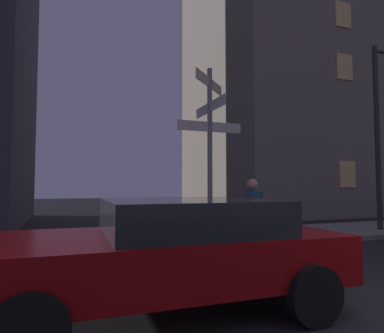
{
  "coord_description": "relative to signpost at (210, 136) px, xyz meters",
  "views": [
    {
      "loc": [
        -4.09,
        -2.22,
        1.47
      ],
      "look_at": [
        -1.14,
        5.59,
        1.95
      ],
      "focal_mm": 31.53,
      "sensor_mm": 36.0,
      "label": 1
    }
  ],
  "objects": [
    {
      "name": "sidewalk_kerb",
      "position": [
        0.84,
        0.86,
        -2.6
      ],
      "size": [
        40.0,
        2.73,
        0.14
      ],
      "primitive_type": "cube",
      "color": "gray",
      "rests_on": "ground_plane"
    },
    {
      "name": "signpost",
      "position": [
        0.0,
        0.0,
        0.0
      ],
      "size": [
        1.65,
        1.69,
        4.18
      ],
      "color": "gray",
      "rests_on": "sidewalk_kerb"
    },
    {
      "name": "car_far_oncoming",
      "position": [
        -2.04,
        -3.46,
        -1.96
      ],
      "size": [
        4.25,
        2.15,
        1.3
      ],
      "color": "maroon",
      "rests_on": "ground_plane"
    },
    {
      "name": "building_right_block",
      "position": [
        8.68,
        8.87,
        6.23
      ],
      "size": [
        9.55,
        9.07,
        17.81
      ],
      "color": "slate",
      "rests_on": "ground_plane"
    },
    {
      "name": "street_lamp",
      "position": [
        6.0,
        0.32,
        0.85
      ],
      "size": [
        1.31,
        0.28,
        5.75
      ],
      "color": "#2D2D30",
      "rests_on": "sidewalk_kerb"
    },
    {
      "name": "cyclist",
      "position": [
        0.33,
        -1.48,
        -1.93
      ],
      "size": [
        1.81,
        0.37,
        1.61
      ],
      "color": "black",
      "rests_on": "ground_plane"
    }
  ]
}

